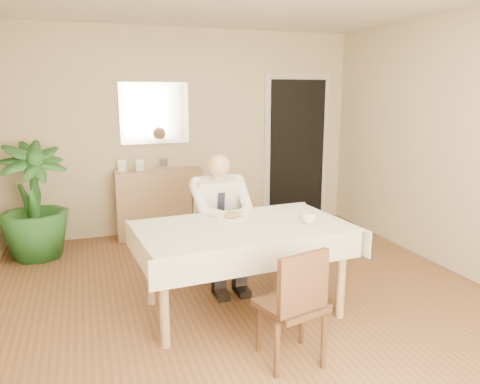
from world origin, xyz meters
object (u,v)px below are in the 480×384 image
object	(u,v)px
seated_man	(222,214)
coffee_mug	(308,218)
dining_table	(243,235)
chair_far	(214,229)
sideboard	(160,203)
chair_near	(296,301)
potted_palm	(34,201)

from	to	relation	value
seated_man	coffee_mug	size ratio (longest dim) A/B	10.53
dining_table	seated_man	size ratio (longest dim) A/B	1.44
chair_far	sideboard	size ratio (longest dim) A/B	0.79
chair_near	seated_man	bearing A→B (deg)	77.91
dining_table	coffee_mug	distance (m)	0.56
seated_man	sideboard	world-z (taller)	seated_man
potted_palm	dining_table	bearing A→B (deg)	-48.17
coffee_mug	sideboard	bearing A→B (deg)	109.19
chair_far	seated_man	distance (m)	0.36
dining_table	chair_far	size ratio (longest dim) A/B	2.14
chair_far	seated_man	bearing A→B (deg)	-88.13
chair_near	dining_table	bearing A→B (deg)	79.79
sideboard	seated_man	bearing A→B (deg)	-76.87
coffee_mug	potted_palm	world-z (taller)	potted_palm
chair_far	potted_palm	bearing A→B (deg)	150.16
chair_far	sideboard	world-z (taller)	sideboard
chair_far	sideboard	distance (m)	1.49
dining_table	chair_far	world-z (taller)	chair_far
chair_far	sideboard	xyz separation A→B (m)	(-0.32, 1.45, -0.04)
coffee_mug	potted_palm	xyz separation A→B (m)	(-2.28, 2.08, -0.15)
chair_far	seated_man	size ratio (longest dim) A/B	0.67
chair_far	coffee_mug	world-z (taller)	coffee_mug
chair_near	sideboard	size ratio (longest dim) A/B	0.78
coffee_mug	potted_palm	size ratio (longest dim) A/B	0.09
coffee_mug	chair_near	bearing A→B (deg)	-121.45
seated_man	chair_far	bearing A→B (deg)	90.00
seated_man	sideboard	size ratio (longest dim) A/B	1.17
potted_palm	sideboard	bearing A→B (deg)	14.39
chair_far	coffee_mug	size ratio (longest dim) A/B	7.09
potted_palm	coffee_mug	bearing A→B (deg)	-42.36
coffee_mug	sideboard	distance (m)	2.62
seated_man	coffee_mug	bearing A→B (deg)	-53.45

